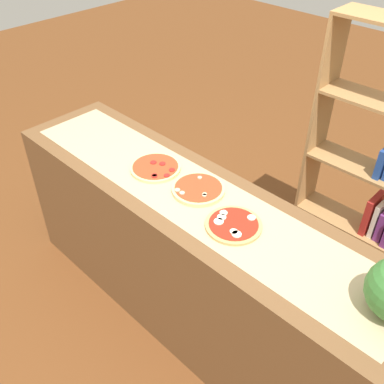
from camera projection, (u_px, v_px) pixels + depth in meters
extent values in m
plane|color=brown|center=(192.00, 311.00, 2.81)|extent=(12.00, 12.00, 0.00)
cube|color=brown|center=(192.00, 260.00, 2.52)|extent=(2.39, 0.59, 0.94)
cube|color=tan|center=(192.00, 195.00, 2.23)|extent=(2.21, 0.42, 0.00)
cylinder|color=#E5C17F|center=(155.00, 168.00, 2.40)|extent=(0.28, 0.28, 0.02)
cylinder|color=red|center=(155.00, 166.00, 2.40)|extent=(0.25, 0.25, 0.00)
cylinder|color=maroon|center=(162.00, 164.00, 2.41)|extent=(0.04, 0.04, 0.00)
cylinder|color=maroon|center=(172.00, 170.00, 2.37)|extent=(0.03, 0.03, 0.00)
cylinder|color=maroon|center=(153.00, 162.00, 2.42)|extent=(0.03, 0.03, 0.00)
cylinder|color=maroon|center=(167.00, 175.00, 2.33)|extent=(0.03, 0.03, 0.00)
cylinder|color=maroon|center=(154.00, 175.00, 2.33)|extent=(0.03, 0.03, 0.00)
cylinder|color=maroon|center=(154.00, 176.00, 2.32)|extent=(0.03, 0.03, 0.00)
cylinder|color=#E5C17F|center=(198.00, 189.00, 2.25)|extent=(0.27, 0.27, 0.02)
cylinder|color=red|center=(198.00, 187.00, 2.24)|extent=(0.24, 0.24, 0.00)
cylinder|color=#C6B28E|center=(200.00, 178.00, 2.30)|extent=(0.02, 0.02, 0.01)
cylinder|color=#C6B28E|center=(204.00, 195.00, 2.18)|extent=(0.02, 0.02, 0.01)
cylinder|color=#C6B28E|center=(182.00, 193.00, 2.20)|extent=(0.03, 0.03, 0.01)
cylinder|color=#C6B28E|center=(177.00, 190.00, 2.22)|extent=(0.03, 0.03, 0.01)
cylinder|color=#C6B28E|center=(205.00, 194.00, 2.19)|extent=(0.02, 0.02, 0.01)
cylinder|color=tan|center=(233.00, 225.00, 2.04)|extent=(0.27, 0.27, 0.01)
cylinder|color=#AD2314|center=(234.00, 224.00, 2.04)|extent=(0.23, 0.23, 0.00)
cylinder|color=#EFE5CC|center=(251.00, 218.00, 2.06)|extent=(0.04, 0.04, 0.00)
cylinder|color=#EFE5CC|center=(219.00, 221.00, 2.04)|extent=(0.05, 0.05, 0.00)
cylinder|color=#EFE5CC|center=(222.00, 217.00, 2.07)|extent=(0.04, 0.04, 0.00)
cylinder|color=#EFE5CC|center=(234.00, 231.00, 1.99)|extent=(0.04, 0.04, 0.00)
cylinder|color=#EFE5CC|center=(237.00, 234.00, 1.98)|extent=(0.05, 0.05, 0.00)
cylinder|color=#EFE5CC|center=(224.00, 213.00, 2.09)|extent=(0.04, 0.04, 0.00)
cube|color=#A87A47|center=(315.00, 147.00, 2.78)|extent=(0.02, 0.23, 1.68)
cube|color=#A87A47|center=(340.00, 268.00, 3.09)|extent=(0.71, 0.24, 0.02)
cube|color=#2D753D|center=(380.00, 273.00, 2.87)|extent=(0.03, 0.16, 0.26)
cube|color=orange|center=(372.00, 271.00, 2.90)|extent=(0.04, 0.14, 0.22)
cube|color=orange|center=(365.00, 271.00, 2.94)|extent=(0.03, 0.19, 0.18)
cube|color=#A87A47|center=(353.00, 223.00, 2.83)|extent=(0.71, 0.24, 0.02)
cube|color=silver|center=(378.00, 218.00, 2.68)|extent=(0.03, 0.15, 0.24)
cube|color=#B22823|center=(372.00, 213.00, 2.70)|extent=(0.04, 0.17, 0.26)
cube|color=#A87A47|center=(369.00, 170.00, 2.58)|extent=(0.71, 0.24, 0.02)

